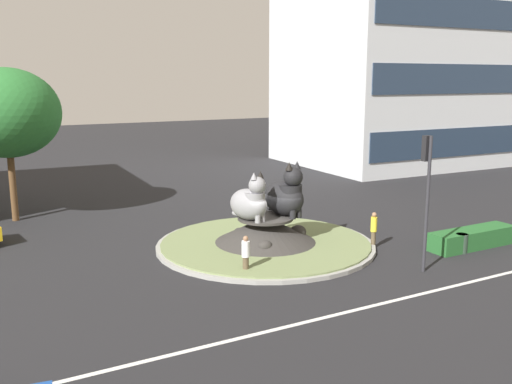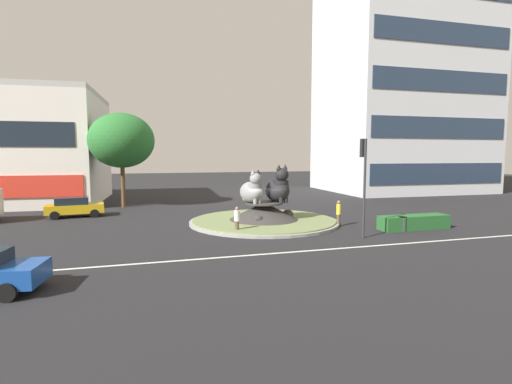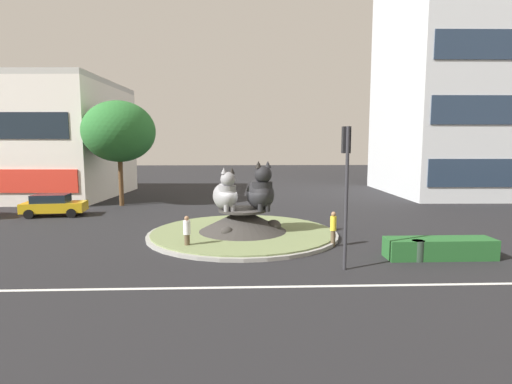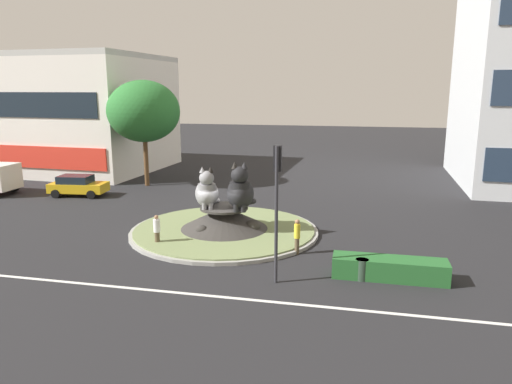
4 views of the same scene
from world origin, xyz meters
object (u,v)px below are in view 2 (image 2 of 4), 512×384
(broadleaf_tree_behind_island, at_px, (122,141))
(pedestrian_yellow_shirt, at_px, (339,212))
(office_tower, at_px, (402,71))
(cat_statue_black, at_px, (278,188))
(traffic_light_mast, at_px, (364,170))
(litter_bin, at_px, (402,224))
(cat_statue_grey, at_px, (252,191))
(pedestrian_white_shirt, at_px, (237,219))
(sedan_on_far_lane, at_px, (74,207))

(broadleaf_tree_behind_island, height_order, pedestrian_yellow_shirt, broadleaf_tree_behind_island)
(office_tower, bearing_deg, cat_statue_black, -140.08)
(traffic_light_mast, height_order, litter_bin, traffic_light_mast)
(cat_statue_grey, height_order, litter_bin, cat_statue_grey)
(litter_bin, bearing_deg, pedestrian_yellow_shirt, 140.24)
(cat_statue_grey, height_order, cat_statue_black, cat_statue_black)
(pedestrian_yellow_shirt, bearing_deg, pedestrian_white_shirt, 39.04)
(pedestrian_yellow_shirt, bearing_deg, sedan_on_far_lane, 8.38)
(sedan_on_far_lane, bearing_deg, cat_statue_grey, -35.14)
(pedestrian_yellow_shirt, relative_size, sedan_on_far_lane, 0.40)
(cat_statue_black, xyz_separation_m, office_tower, (24.18, 19.16, 13.49))
(traffic_light_mast, relative_size, pedestrian_white_shirt, 3.45)
(pedestrian_white_shirt, bearing_deg, cat_statue_grey, -118.26)
(office_tower, bearing_deg, traffic_light_mast, -128.44)
(sedan_on_far_lane, bearing_deg, cat_statue_black, -31.93)
(pedestrian_yellow_shirt, bearing_deg, broadleaf_tree_behind_island, -8.31)
(pedestrian_yellow_shirt, xyz_separation_m, sedan_on_far_lane, (-17.89, 9.27, -0.14))
(cat_statue_grey, bearing_deg, pedestrian_white_shirt, -50.64)
(traffic_light_mast, relative_size, office_tower, 0.18)
(traffic_light_mast, bearing_deg, broadleaf_tree_behind_island, 36.68)
(pedestrian_yellow_shirt, bearing_deg, cat_statue_black, 0.53)
(cat_statue_grey, xyz_separation_m, pedestrian_white_shirt, (-1.76, -2.89, -1.46))
(cat_statue_black, relative_size, litter_bin, 3.17)
(broadleaf_tree_behind_island, height_order, sedan_on_far_lane, broadleaf_tree_behind_island)
(office_tower, xyz_separation_m, pedestrian_white_shirt, (-27.87, -22.02, -15.09))
(cat_statue_grey, distance_m, office_tower, 35.12)
(cat_statue_black, distance_m, pedestrian_yellow_shirt, 4.51)
(office_tower, height_order, litter_bin, office_tower)
(litter_bin, bearing_deg, traffic_light_mast, -164.29)
(pedestrian_yellow_shirt, distance_m, sedan_on_far_lane, 20.14)
(cat_statue_grey, relative_size, traffic_light_mast, 0.46)
(cat_statue_black, bearing_deg, traffic_light_mast, 15.52)
(sedan_on_far_lane, xyz_separation_m, litter_bin, (21.00, -11.86, -0.37))
(cat_statue_grey, height_order, office_tower, office_tower)
(traffic_light_mast, bearing_deg, office_tower, -41.97)
(cat_statue_grey, relative_size, office_tower, 0.08)
(cat_statue_black, xyz_separation_m, traffic_light_mast, (3.07, -6.03, 1.49))
(traffic_light_mast, distance_m, office_tower, 34.99)
(sedan_on_far_lane, distance_m, litter_bin, 24.12)
(office_tower, xyz_separation_m, litter_bin, (-17.60, -24.20, -15.52))
(cat_statue_black, relative_size, sedan_on_far_lane, 0.66)
(cat_statue_black, height_order, traffic_light_mast, traffic_light_mast)
(litter_bin, bearing_deg, cat_statue_black, 142.55)
(cat_statue_black, height_order, pedestrian_white_shirt, cat_statue_black)
(pedestrian_yellow_shirt, bearing_deg, office_tower, -98.02)
(cat_statue_grey, xyz_separation_m, sedan_on_far_lane, (-12.49, 6.79, -1.53))
(cat_statue_black, xyz_separation_m, pedestrian_white_shirt, (-3.69, -2.86, -1.59))
(pedestrian_yellow_shirt, relative_size, litter_bin, 1.95)
(litter_bin, bearing_deg, office_tower, 53.97)
(sedan_on_far_lane, bearing_deg, litter_bin, -36.08)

